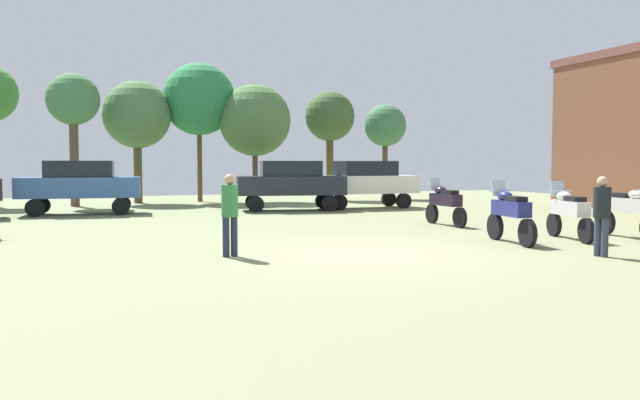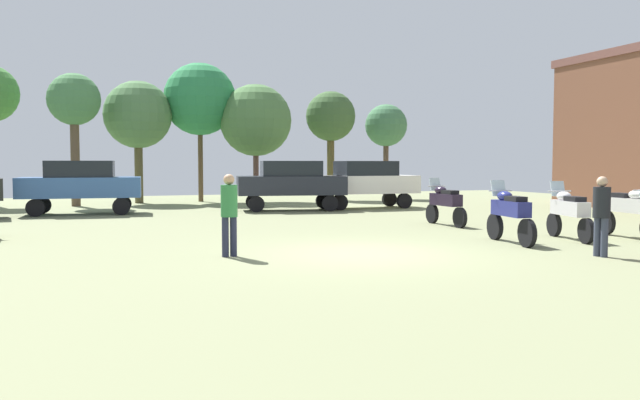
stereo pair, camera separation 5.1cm
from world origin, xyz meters
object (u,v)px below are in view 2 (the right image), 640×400
at_px(car_1, 366,181).
at_px(car_2, 81,183).
at_px(motorcycle_2, 628,209).
at_px(tree_5, 200,100).
at_px(tree_8, 138,115).
at_px(tree_2, 256,121).
at_px(motorcycle_8, 445,202).
at_px(tree_3, 74,102).
at_px(person_1, 229,209).
at_px(motorcycle_5, 510,213).
at_px(tree_4, 331,118).
at_px(tree_7, 386,126).
at_px(car_4, 291,182).
at_px(person_2, 602,210).
at_px(motorcycle_1, 569,211).

distance_m(car_1, car_2, 11.35).
bearing_deg(car_1, motorcycle_2, -171.33).
bearing_deg(tree_5, motorcycle_2, -68.62).
bearing_deg(tree_8, tree_2, -7.64).
relative_size(motorcycle_8, car_2, 0.49).
xyz_separation_m(motorcycle_2, tree_2, (-4.97, 18.36, 3.28)).
height_order(car_2, tree_5, tree_5).
bearing_deg(tree_3, car_2, -86.90).
xyz_separation_m(person_1, tree_3, (-3.22, 17.32, 3.61)).
xyz_separation_m(person_1, tree_8, (-0.42, 18.72, 3.20)).
distance_m(motorcycle_5, tree_5, 19.99).
bearing_deg(car_1, car_2, 87.41).
bearing_deg(tree_3, tree_4, 5.01).
bearing_deg(tree_3, motorcycle_8, -50.77).
xyz_separation_m(person_1, tree_7, (12.51, 18.38, 2.93)).
height_order(tree_2, tree_8, tree_8).
relative_size(motorcycle_8, car_4, 0.48).
height_order(tree_2, tree_7, tree_2).
relative_size(motorcycle_5, car_4, 0.48).
xyz_separation_m(car_4, tree_2, (0.16, 6.29, 2.85)).
bearing_deg(tree_7, tree_2, -176.84).
bearing_deg(motorcycle_5, car_1, 90.24).
relative_size(person_1, tree_8, 0.29).
xyz_separation_m(car_1, tree_5, (-5.81, 7.07, 3.88)).
xyz_separation_m(motorcycle_8, car_4, (-2.55, 7.55, 0.46)).
bearing_deg(car_1, motorcycle_5, 172.66).
height_order(car_2, tree_4, tree_4).
xyz_separation_m(car_4, person_2, (2.11, -14.28, -0.22)).
bearing_deg(tree_5, person_2, -78.09).
height_order(motorcycle_1, car_4, car_4).
height_order(car_1, person_2, car_1).
bearing_deg(car_2, person_2, -141.25).
bearing_deg(motorcycle_1, tree_4, 100.97).
xyz_separation_m(motorcycle_5, motorcycle_8, (0.84, 4.28, -0.02)).
xyz_separation_m(motorcycle_5, person_1, (-6.72, 0.16, 0.25)).
height_order(person_1, tree_8, tree_8).
distance_m(motorcycle_1, motorcycle_2, 1.63).
xyz_separation_m(motorcycle_5, person_2, (0.39, -2.45, 0.22)).
xyz_separation_m(car_1, tree_3, (-11.59, 5.47, 3.42)).
bearing_deg(car_4, tree_3, 65.63).
distance_m(motorcycle_1, tree_8, 21.12).
xyz_separation_m(motorcycle_8, tree_3, (-10.77, 13.19, 3.87)).
bearing_deg(tree_2, motorcycle_8, -80.17).
distance_m(motorcycle_2, tree_8, 22.09).
xyz_separation_m(motorcycle_8, tree_7, (4.96, 14.25, 3.19)).
bearing_deg(tree_2, motorcycle_5, -85.07).
relative_size(motorcycle_2, person_2, 1.41).
bearing_deg(tree_5, tree_7, -3.10).
bearing_deg(motorcycle_2, car_2, -37.66).
bearing_deg(tree_2, tree_4, 6.07).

